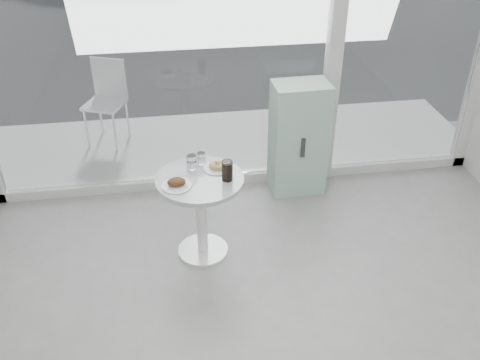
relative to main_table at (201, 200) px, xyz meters
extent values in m
cube|color=silver|center=(0.50, 1.10, -0.50)|extent=(5.00, 0.12, 0.10)
cube|color=silver|center=(1.40, 1.10, 0.95)|extent=(0.14, 0.14, 3.00)
cube|color=white|center=(-0.27, 1.10, 0.85)|extent=(3.21, 0.02, 2.60)
cube|color=white|center=(2.17, 1.10, 0.85)|extent=(1.41, 0.02, 2.60)
cylinder|color=white|center=(0.00, 0.00, -0.54)|extent=(0.44, 0.44, 0.03)
cylinder|color=white|center=(0.00, 0.00, -0.18)|extent=(0.09, 0.09, 0.70)
cylinder|color=silver|center=(0.00, 0.00, 0.20)|extent=(0.72, 0.72, 0.04)
cube|color=silver|center=(0.50, 1.90, -0.53)|extent=(5.60, 1.60, 0.05)
cube|color=#A1CEB4|center=(1.04, 0.88, 0.03)|extent=(0.55, 0.37, 1.16)
cube|color=#333333|center=(1.04, 0.69, 0.03)|extent=(0.04, 0.02, 0.20)
cylinder|color=white|center=(-1.14, 2.02, -0.27)|extent=(0.02, 0.02, 0.46)
cylinder|color=white|center=(-0.82, 1.89, -0.27)|extent=(0.02, 0.02, 0.46)
cylinder|color=white|center=(-1.01, 2.35, -0.27)|extent=(0.02, 0.02, 0.46)
cylinder|color=white|center=(-0.69, 2.21, -0.27)|extent=(0.02, 0.02, 0.46)
cube|color=white|center=(-0.92, 2.12, -0.03)|extent=(0.54, 0.54, 0.03)
cube|color=white|center=(-0.84, 2.30, 0.22)|extent=(0.39, 0.18, 0.46)
cylinder|color=white|center=(-0.19, -0.09, 0.23)|extent=(0.24, 0.24, 0.01)
cube|color=white|center=(-0.17, -0.10, 0.24)|extent=(0.14, 0.13, 0.00)
ellipsoid|color=#341C0E|center=(-0.19, -0.09, 0.26)|extent=(0.14, 0.12, 0.06)
ellipsoid|color=#341C0E|center=(-0.15, -0.07, 0.25)|extent=(0.07, 0.07, 0.04)
cylinder|color=white|center=(0.16, 0.12, 0.23)|extent=(0.24, 0.24, 0.01)
torus|color=tan|center=(0.16, 0.12, 0.25)|extent=(0.14, 0.14, 0.05)
cylinder|color=white|center=(-0.05, 0.15, 0.28)|extent=(0.08, 0.08, 0.13)
cylinder|color=white|center=(-0.05, 0.15, 0.26)|extent=(0.07, 0.07, 0.07)
cylinder|color=white|center=(0.04, 0.22, 0.27)|extent=(0.07, 0.07, 0.11)
cylinder|color=white|center=(0.04, 0.22, 0.25)|extent=(0.06, 0.06, 0.06)
cylinder|color=white|center=(0.22, -0.06, 0.30)|extent=(0.09, 0.09, 0.17)
cylinder|color=black|center=(0.22, -0.06, 0.30)|extent=(0.08, 0.08, 0.15)
camera|label=1|loc=(-0.21, -3.64, 2.53)|focal=40.00mm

